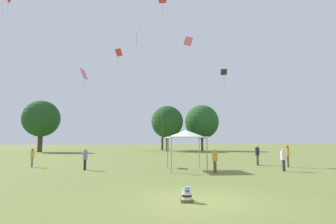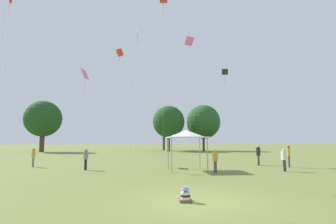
{
  "view_description": "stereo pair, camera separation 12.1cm",
  "coord_description": "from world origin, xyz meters",
  "px_view_note": "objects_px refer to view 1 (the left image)",
  "views": [
    {
      "loc": [
        -2.68,
        -9.55,
        2.2
      ],
      "look_at": [
        -0.13,
        5.96,
        3.93
      ],
      "focal_mm": 28.0,
      "sensor_mm": 36.0,
      "label": 1
    },
    {
      "loc": [
        -2.56,
        -9.57,
        2.2
      ],
      "look_at": [
        -0.13,
        5.96,
        3.93
      ],
      "focal_mm": 28.0,
      "sensor_mm": 36.0,
      "label": 2
    }
  ],
  "objects_px": {
    "kite_1": "(8,11)",
    "distant_tree_2": "(167,122)",
    "person_standing_5": "(215,159)",
    "person_standing_1": "(257,153)",
    "distant_tree_0": "(41,119)",
    "person_standing_2": "(85,157)",
    "seated_toddler": "(187,196)",
    "distant_tree_1": "(202,122)",
    "kite_2": "(137,36)",
    "person_standing_3": "(288,154)",
    "kite_3": "(162,7)",
    "kite_5": "(119,57)",
    "kite_6": "(84,76)",
    "person_standing_4": "(283,158)",
    "canopy_tent": "(186,134)",
    "person_standing_0": "(32,156)",
    "distant_tree_3": "(162,120)",
    "kite_4": "(224,77)",
    "kite_0": "(188,45)"
  },
  "relations": [
    {
      "from": "kite_1",
      "to": "kite_5",
      "type": "distance_m",
      "value": 14.0
    },
    {
      "from": "seated_toddler",
      "to": "kite_2",
      "type": "xyz_separation_m",
      "value": [
        -1.02,
        21.85,
        14.91
      ]
    },
    {
      "from": "person_standing_1",
      "to": "kite_0",
      "type": "distance_m",
      "value": 17.17
    },
    {
      "from": "kite_1",
      "to": "distant_tree_0",
      "type": "distance_m",
      "value": 25.1
    },
    {
      "from": "kite_3",
      "to": "distant_tree_1",
      "type": "bearing_deg",
      "value": -59.4
    },
    {
      "from": "seated_toddler",
      "to": "person_standing_4",
      "type": "bearing_deg",
      "value": 49.62
    },
    {
      "from": "person_standing_3",
      "to": "kite_3",
      "type": "distance_m",
      "value": 23.19
    },
    {
      "from": "kite_5",
      "to": "kite_2",
      "type": "bearing_deg",
      "value": -127.13
    },
    {
      "from": "canopy_tent",
      "to": "distant_tree_2",
      "type": "distance_m",
      "value": 35.49
    },
    {
      "from": "kite_0",
      "to": "kite_4",
      "type": "bearing_deg",
      "value": 164.69
    },
    {
      "from": "kite_6",
      "to": "person_standing_4",
      "type": "bearing_deg",
      "value": -62.99
    },
    {
      "from": "distant_tree_2",
      "to": "person_standing_5",
      "type": "bearing_deg",
      "value": -94.07
    },
    {
      "from": "person_standing_0",
      "to": "person_standing_3",
      "type": "bearing_deg",
      "value": 24.53
    },
    {
      "from": "person_standing_1",
      "to": "distant_tree_0",
      "type": "relative_size",
      "value": 0.18
    },
    {
      "from": "kite_1",
      "to": "kite_4",
      "type": "height_order",
      "value": "kite_1"
    },
    {
      "from": "person_standing_5",
      "to": "person_standing_0",
      "type": "bearing_deg",
      "value": -83.63
    },
    {
      "from": "canopy_tent",
      "to": "kite_0",
      "type": "distance_m",
      "value": 17.69
    },
    {
      "from": "person_standing_4",
      "to": "distant_tree_2",
      "type": "xyz_separation_m",
      "value": [
        -2.63,
        36.97,
        5.22
      ]
    },
    {
      "from": "person_standing_3",
      "to": "kite_3",
      "type": "xyz_separation_m",
      "value": [
        -8.99,
        11.39,
        18.1
      ]
    },
    {
      "from": "kite_2",
      "to": "distant_tree_2",
      "type": "relative_size",
      "value": 1.7
    },
    {
      "from": "distant_tree_1",
      "to": "distant_tree_2",
      "type": "xyz_separation_m",
      "value": [
        -8.18,
        -1.88,
        -0.22
      ]
    },
    {
      "from": "canopy_tent",
      "to": "kite_2",
      "type": "relative_size",
      "value": 0.19
    },
    {
      "from": "person_standing_2",
      "to": "kite_1",
      "type": "xyz_separation_m",
      "value": [
        -11.18,
        11.71,
        16.65
      ]
    },
    {
      "from": "person_standing_1",
      "to": "kite_2",
      "type": "bearing_deg",
      "value": -13.23
    },
    {
      "from": "kite_3",
      "to": "distant_tree_0",
      "type": "bearing_deg",
      "value": 9.09
    },
    {
      "from": "person_standing_3",
      "to": "distant_tree_0",
      "type": "distance_m",
      "value": 46.05
    },
    {
      "from": "kite_1",
      "to": "kite_2",
      "type": "distance_m",
      "value": 15.59
    },
    {
      "from": "kite_1",
      "to": "kite_3",
      "type": "xyz_separation_m",
      "value": [
        18.59,
        -0.88,
        1.6
      ]
    },
    {
      "from": "kite_2",
      "to": "person_standing_4",
      "type": "bearing_deg",
      "value": 68.48
    },
    {
      "from": "person_standing_2",
      "to": "kite_5",
      "type": "bearing_deg",
      "value": 97.4
    },
    {
      "from": "person_standing_2",
      "to": "kite_6",
      "type": "bearing_deg",
      "value": 117.82
    },
    {
      "from": "person_standing_0",
      "to": "distant_tree_3",
      "type": "relative_size",
      "value": 0.16
    },
    {
      "from": "person_standing_0",
      "to": "kite_4",
      "type": "relative_size",
      "value": 0.15
    },
    {
      "from": "person_standing_3",
      "to": "kite_6",
      "type": "distance_m",
      "value": 21.04
    },
    {
      "from": "person_standing_5",
      "to": "kite_2",
      "type": "distance_m",
      "value": 20.41
    },
    {
      "from": "person_standing_3",
      "to": "person_standing_2",
      "type": "bearing_deg",
      "value": 32.7
    },
    {
      "from": "kite_2",
      "to": "kite_3",
      "type": "relative_size",
      "value": 0.78
    },
    {
      "from": "kite_1",
      "to": "distant_tree_2",
      "type": "height_order",
      "value": "kite_1"
    },
    {
      "from": "person_standing_1",
      "to": "distant_tree_0",
      "type": "distance_m",
      "value": 43.39
    },
    {
      "from": "person_standing_3",
      "to": "person_standing_4",
      "type": "xyz_separation_m",
      "value": [
        -2.03,
        -2.52,
        -0.16
      ]
    },
    {
      "from": "person_standing_5",
      "to": "kite_6",
      "type": "distance_m",
      "value": 16.96
    },
    {
      "from": "person_standing_2",
      "to": "person_standing_0",
      "type": "bearing_deg",
      "value": 164.22
    },
    {
      "from": "distant_tree_1",
      "to": "person_standing_5",
      "type": "bearing_deg",
      "value": -105.51
    },
    {
      "from": "person_standing_4",
      "to": "kite_5",
      "type": "relative_size",
      "value": 0.12
    },
    {
      "from": "person_standing_2",
      "to": "seated_toddler",
      "type": "bearing_deg",
      "value": -48.64
    },
    {
      "from": "kite_1",
      "to": "kite_3",
      "type": "height_order",
      "value": "kite_3"
    },
    {
      "from": "kite_1",
      "to": "kite_6",
      "type": "bearing_deg",
      "value": -109.6
    },
    {
      "from": "kite_3",
      "to": "person_standing_2",
      "type": "bearing_deg",
      "value": 112.87
    },
    {
      "from": "person_standing_0",
      "to": "kite_2",
      "type": "bearing_deg",
      "value": 74.76
    },
    {
      "from": "person_standing_3",
      "to": "distant_tree_2",
      "type": "bearing_deg",
      "value": -47.62
    }
  ]
}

